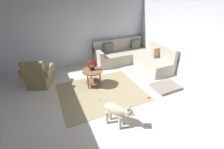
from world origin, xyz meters
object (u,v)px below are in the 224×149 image
(side_table, at_px, (93,74))
(torus_sculpture, at_px, (92,65))
(sectional_couch, at_px, (132,57))
(dog, at_px, (117,111))
(dog_toy_ball, at_px, (148,97))
(armchair, at_px, (38,77))
(dog_bed_mat, at_px, (166,87))

(side_table, relative_size, torus_sculpture, 1.84)
(sectional_couch, height_order, side_table, sectional_couch)
(dog, relative_size, dog_toy_ball, 8.76)
(sectional_couch, bearing_deg, armchair, -175.88)
(dog_bed_mat, bearing_deg, sectional_couch, 89.64)
(side_table, height_order, dog_toy_ball, side_table)
(torus_sculpture, xyz_separation_m, dog_toy_ball, (1.13, -1.21, -0.67))
(dog_toy_ball, bearing_deg, dog_bed_mat, 13.47)
(armchair, xyz_separation_m, side_table, (1.48, -0.67, 0.09))
(side_table, xyz_separation_m, dog, (-0.04, -1.69, -0.04))
(dog_bed_mat, relative_size, dog_toy_ball, 9.74)
(torus_sculpture, distance_m, dog_toy_ball, 1.79)
(armchair, bearing_deg, dog_toy_ball, -13.79)
(torus_sculpture, relative_size, dog_bed_mat, 0.41)
(armchair, xyz_separation_m, dog, (1.44, -2.36, 0.05))
(sectional_couch, height_order, armchair, same)
(sectional_couch, height_order, torus_sculpture, sectional_couch)
(dog_bed_mat, bearing_deg, dog_toy_ball, -166.53)
(armchair, xyz_separation_m, dog_toy_ball, (2.61, -1.88, -0.28))
(sectional_couch, xyz_separation_m, dog_bed_mat, (-0.01, -1.93, -0.25))
(side_table, relative_size, dog_toy_ball, 7.31)
(armchair, distance_m, dog_toy_ball, 3.23)
(dog, bearing_deg, dog_bed_mat, 163.23)
(armchair, bearing_deg, torus_sculpture, -2.32)
(sectional_couch, relative_size, armchair, 2.33)
(armchair, relative_size, dog, 1.34)
(dog, bearing_deg, sectional_couch, -162.83)
(side_table, bearing_deg, sectional_couch, 25.24)
(sectional_couch, xyz_separation_m, torus_sculpture, (-1.94, -0.91, 0.42))
(armchair, height_order, dog_bed_mat, armchair)
(armchair, distance_m, torus_sculpture, 1.67)
(sectional_couch, bearing_deg, dog_bed_mat, -90.36)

